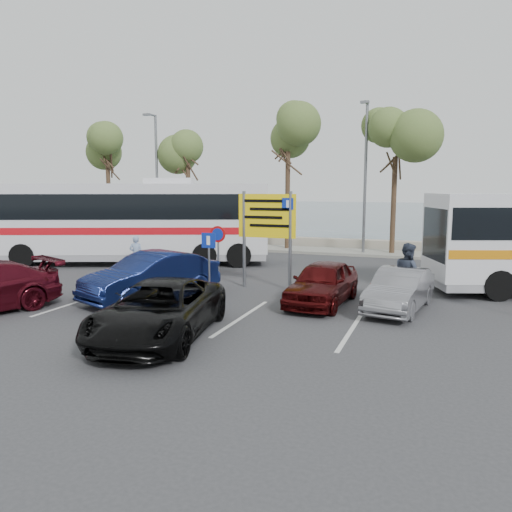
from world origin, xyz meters
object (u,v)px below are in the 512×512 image
(direction_sign, at_px, (267,223))
(street_lamp_right, at_px, (365,171))
(pedestrian_far, at_px, (408,274))
(street_lamp_left, at_px, (156,173))
(coach_bus_left, at_px, (129,224))
(suv_black, at_px, (159,310))
(pedestrian_near, at_px, (136,255))
(car_blue, at_px, (152,276))
(car_red, at_px, (323,283))
(car_silver_b, at_px, (400,290))

(direction_sign, bearing_deg, street_lamp_right, 79.06)
(pedestrian_far, bearing_deg, street_lamp_left, 21.80)
(coach_bus_left, xyz_separation_m, suv_black, (7.74, -10.00, -1.22))
(street_lamp_right, height_order, pedestrian_near, street_lamp_right)
(car_blue, relative_size, car_red, 1.17)
(direction_sign, distance_m, pedestrian_near, 6.70)
(coach_bus_left, xyz_separation_m, pedestrian_far, (13.32, -4.17, -0.93))
(street_lamp_right, xyz_separation_m, car_red, (0.50, -12.02, -3.90))
(car_silver_b, distance_m, pedestrian_far, 0.93)
(street_lamp_right, xyz_separation_m, pedestrian_near, (-8.41, -9.24, -3.77))
(street_lamp_right, bearing_deg, car_red, -87.62)
(direction_sign, bearing_deg, pedestrian_near, 170.38)
(direction_sign, height_order, car_silver_b, direction_sign)
(street_lamp_left, bearing_deg, pedestrian_near, -63.55)
(suv_black, bearing_deg, coach_bus_left, 117.49)
(car_silver_b, bearing_deg, car_red, -170.87)
(car_blue, bearing_deg, street_lamp_left, 141.64)
(suv_black, distance_m, pedestrian_far, 8.07)
(street_lamp_left, xyz_separation_m, car_blue, (8.00, -13.41, -3.81))
(street_lamp_left, xyz_separation_m, street_lamp_right, (13.00, 0.00, 0.00))
(street_lamp_left, height_order, car_blue, street_lamp_left)
(coach_bus_left, xyz_separation_m, pedestrian_near, (1.84, -2.22, -1.11))
(coach_bus_left, height_order, pedestrian_far, coach_bus_left)
(car_red, relative_size, suv_black, 0.80)
(car_blue, xyz_separation_m, car_silver_b, (7.90, 1.39, -0.15))
(car_blue, xyz_separation_m, car_red, (5.50, 1.39, -0.09))
(street_lamp_left, xyz_separation_m, car_red, (13.50, -12.02, -3.90))
(direction_sign, height_order, car_blue, direction_sign)
(car_silver_b, height_order, pedestrian_far, pedestrian_far)
(street_lamp_right, xyz_separation_m, car_blue, (-5.00, -13.41, -3.81))
(car_silver_b, distance_m, pedestrian_near, 11.64)
(street_lamp_left, bearing_deg, car_silver_b, -37.09)
(street_lamp_left, distance_m, direction_sign, 15.24)
(street_lamp_right, bearing_deg, direction_sign, -100.94)
(suv_black, bearing_deg, pedestrian_near, 116.93)
(street_lamp_left, relative_size, coach_bus_left, 0.60)
(car_red, bearing_deg, street_lamp_left, 142.14)
(street_lamp_left, distance_m, car_silver_b, 20.32)
(car_red, height_order, suv_black, suv_black)
(coach_bus_left, relative_size, pedestrian_near, 8.16)
(car_red, distance_m, suv_black, 5.83)
(car_silver_b, height_order, pedestrian_near, pedestrian_near)
(car_blue, relative_size, car_silver_b, 1.24)
(street_lamp_right, distance_m, coach_bus_left, 12.70)
(street_lamp_right, bearing_deg, car_blue, -110.45)
(street_lamp_left, distance_m, car_blue, 16.07)
(coach_bus_left, height_order, car_red, coach_bus_left)
(street_lamp_right, bearing_deg, suv_black, -98.36)
(pedestrian_near, bearing_deg, suv_black, 110.72)
(car_red, bearing_deg, coach_bus_left, 158.86)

